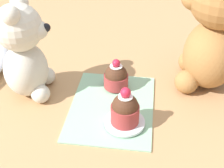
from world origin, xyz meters
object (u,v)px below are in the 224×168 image
object	(u,v)px
teddy_bear_tan	(215,27)
saucer_plate	(125,122)
cupcake_near_cream_bear	(116,77)
teddy_bear_cream	(24,52)
cupcake_near_tan_bear	(125,109)

from	to	relation	value
teddy_bear_tan	saucer_plate	size ratio (longest dim) A/B	3.62
teddy_bear_tan	cupcake_near_cream_bear	xyz separation A→B (m)	(-0.04, 0.19, -0.10)
cupcake_near_cream_bear	saucer_plate	world-z (taller)	cupcake_near_cream_bear
teddy_bear_cream	cupcake_near_tan_bear	world-z (taller)	teddy_bear_cream
teddy_bear_cream	teddy_bear_tan	distance (m)	0.37
cupcake_near_tan_bear	teddy_bear_cream	bearing A→B (deg)	69.26
cupcake_near_cream_bear	teddy_bear_cream	bearing A→B (deg)	101.52
teddy_bear_tan	teddy_bear_cream	bearing A→B (deg)	-69.73
teddy_bear_tan	cupcake_near_cream_bear	world-z (taller)	teddy_bear_tan
teddy_bear_tan	cupcake_near_cream_bear	bearing A→B (deg)	-68.80
saucer_plate	cupcake_near_tan_bear	world-z (taller)	cupcake_near_tan_bear
teddy_bear_cream	cupcake_near_cream_bear	size ratio (longest dim) A/B	3.05
cupcake_near_cream_bear	teddy_bear_tan	bearing A→B (deg)	-76.52
teddy_bear_cream	saucer_plate	world-z (taller)	teddy_bear_cream
saucer_plate	cupcake_near_tan_bear	distance (m)	0.03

